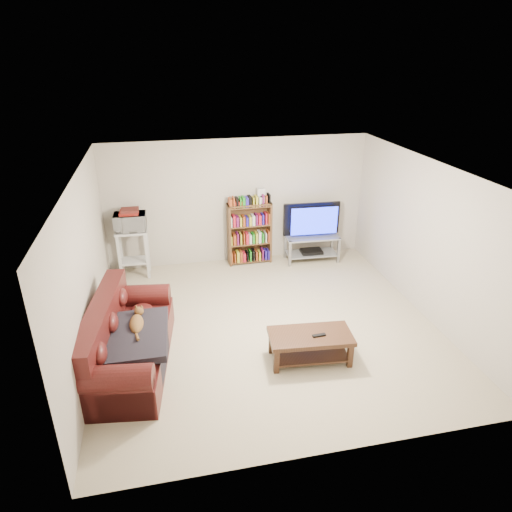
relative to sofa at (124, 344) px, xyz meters
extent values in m
plane|color=beige|center=(2.08, 0.52, -0.32)|extent=(5.00, 5.00, 0.00)
plane|color=white|center=(2.08, 0.52, 2.08)|extent=(5.00, 5.00, 0.00)
plane|color=beige|center=(2.08, 3.02, 0.88)|extent=(5.00, 0.00, 5.00)
plane|color=beige|center=(2.08, -1.98, 0.88)|extent=(5.00, 0.00, 5.00)
plane|color=beige|center=(-0.42, 0.52, 0.88)|extent=(0.00, 5.00, 5.00)
plane|color=beige|center=(4.58, 0.52, 0.88)|extent=(0.00, 5.00, 5.00)
cube|color=#451311|center=(0.08, -0.01, -0.12)|extent=(1.20, 2.24, 0.41)
cube|color=#451311|center=(-0.24, 0.03, 0.15)|extent=(0.54, 2.15, 0.89)
cube|color=#451311|center=(-0.04, -0.95, -0.06)|extent=(0.90, 0.36, 0.53)
cube|color=#451311|center=(0.21, 0.93, -0.06)|extent=(0.90, 0.36, 0.53)
cube|color=black|center=(0.16, -0.17, 0.22)|extent=(0.88, 1.11, 0.19)
cube|color=#3B2315|center=(2.44, -0.41, 0.05)|extent=(1.15, 0.65, 0.06)
cube|color=#3B2315|center=(2.44, -0.41, -0.22)|extent=(1.04, 0.58, 0.03)
cube|color=#3B2315|center=(1.92, -0.59, -0.15)|extent=(0.08, 0.08, 0.34)
cube|color=#3B2315|center=(2.91, -0.67, -0.15)|extent=(0.08, 0.08, 0.34)
cube|color=#3B2315|center=(1.96, -0.15, -0.15)|extent=(0.08, 0.08, 0.34)
cube|color=#3B2315|center=(2.95, -0.24, -0.15)|extent=(0.08, 0.08, 0.34)
cube|color=black|center=(2.53, -0.47, 0.09)|extent=(0.18, 0.06, 0.02)
cube|color=#999EA3|center=(3.48, 2.65, 0.18)|extent=(1.06, 0.51, 0.03)
cube|color=#999EA3|center=(3.48, 2.65, -0.17)|extent=(1.01, 0.49, 0.02)
cube|color=gray|center=(2.98, 2.47, -0.06)|extent=(0.05, 0.05, 0.52)
cube|color=gray|center=(3.96, 2.42, -0.06)|extent=(0.05, 0.05, 0.52)
cube|color=gray|center=(3.00, 2.88, -0.06)|extent=(0.05, 0.05, 0.52)
cube|color=gray|center=(3.98, 2.83, -0.06)|extent=(0.05, 0.05, 0.52)
imported|color=black|center=(3.48, 2.65, 0.52)|extent=(1.13, 0.20, 0.65)
cube|color=black|center=(3.48, 2.65, -0.13)|extent=(0.43, 0.31, 0.06)
cube|color=#52351C|center=(1.86, 2.81, 0.29)|extent=(0.05, 0.26, 1.22)
cube|color=#52351C|center=(2.66, 2.83, 0.29)|extent=(0.05, 0.26, 1.22)
cube|color=#52351C|center=(2.26, 2.82, 0.88)|extent=(0.85, 0.28, 0.03)
cube|color=maroon|center=(2.07, 2.82, 0.93)|extent=(0.25, 0.19, 0.07)
cube|color=silver|center=(0.06, 2.70, 0.56)|extent=(0.57, 0.42, 0.04)
cube|color=silver|center=(0.06, 2.70, -0.02)|extent=(0.52, 0.38, 0.03)
cube|color=silver|center=(-0.18, 2.54, 0.11)|extent=(0.05, 0.05, 0.86)
cube|color=silver|center=(0.30, 2.53, 0.11)|extent=(0.05, 0.05, 0.86)
cube|color=silver|center=(-0.17, 2.87, 0.11)|extent=(0.05, 0.05, 0.86)
cube|color=silver|center=(0.31, 2.86, 0.11)|extent=(0.05, 0.05, 0.86)
imported|color=silver|center=(0.06, 2.70, 0.74)|extent=(0.57, 0.39, 0.31)
cube|color=maroon|center=(0.06, 2.70, 0.92)|extent=(0.34, 0.30, 0.05)
camera|label=1|loc=(0.65, -5.24, 3.55)|focal=32.00mm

